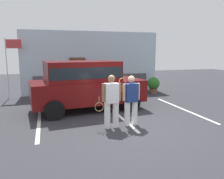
# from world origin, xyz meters

# --- Properties ---
(ground_plane) EXTENTS (40.00, 40.00, 0.00)m
(ground_plane) POSITION_xyz_m (0.00, 0.00, 0.00)
(ground_plane) COLOR #2D2D33
(parking_stripe_0) EXTENTS (0.12, 4.40, 0.01)m
(parking_stripe_0) POSITION_xyz_m (-2.97, 1.50, 0.00)
(parking_stripe_0) COLOR silver
(parking_stripe_0) RESTS_ON ground_plane
(parking_stripe_1) EXTENTS (0.12, 4.40, 0.01)m
(parking_stripe_1) POSITION_xyz_m (-0.03, 1.50, 0.00)
(parking_stripe_1) COLOR silver
(parking_stripe_1) RESTS_ON ground_plane
(parking_stripe_2) EXTENTS (0.12, 4.40, 0.01)m
(parking_stripe_2) POSITION_xyz_m (2.91, 1.50, 0.00)
(parking_stripe_2) COLOR silver
(parking_stripe_2) RESTS_ON ground_plane
(house_frontage) EXTENTS (8.03, 0.40, 3.59)m
(house_frontage) POSITION_xyz_m (-0.01, 6.46, 1.69)
(house_frontage) COLOR silver
(house_frontage) RESTS_ON ground_plane
(parked_suv) EXTENTS (4.78, 2.57, 2.05)m
(parked_suv) POSITION_xyz_m (-1.10, 2.53, 1.15)
(parked_suv) COLOR #590C0C
(parked_suv) RESTS_ON ground_plane
(tennis_player_man) EXTENTS (0.90, 0.28, 1.72)m
(tennis_player_man) POSITION_xyz_m (-0.70, 0.04, 0.89)
(tennis_player_man) COLOR white
(tennis_player_man) RESTS_ON ground_plane
(tennis_player_woman) EXTENTS (0.76, 0.29, 1.66)m
(tennis_player_woman) POSITION_xyz_m (-0.00, 0.11, 0.87)
(tennis_player_woman) COLOR white
(tennis_player_woman) RESTS_ON ground_plane
(potted_plant_by_porch) EXTENTS (0.54, 0.54, 0.71)m
(potted_plant_by_porch) POSITION_xyz_m (2.47, 5.30, 0.39)
(potted_plant_by_porch) COLOR #9E5638
(potted_plant_by_porch) RESTS_ON ground_plane
(potted_plant_secondary) EXTENTS (0.72, 0.72, 0.94)m
(potted_plant_secondary) POSITION_xyz_m (3.40, 5.26, 0.52)
(potted_plant_secondary) COLOR brown
(potted_plant_secondary) RESTS_ON ground_plane
(flag_pole) EXTENTS (0.80, 0.09, 3.10)m
(flag_pole) POSITION_xyz_m (-4.38, 5.97, 2.14)
(flag_pole) COLOR silver
(flag_pole) RESTS_ON ground_plane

